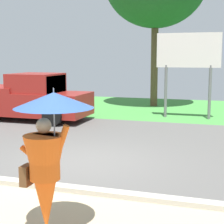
% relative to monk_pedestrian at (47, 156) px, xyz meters
% --- Properties ---
extents(ground_plane, '(40.00, 22.00, 0.20)m').
position_rel_monk_pedestrian_xyz_m(ground_plane, '(-0.95, 6.56, -1.20)').
color(ground_plane, '#565451').
extents(monk_pedestrian, '(1.13, 1.12, 2.13)m').
position_rel_monk_pedestrian_xyz_m(monk_pedestrian, '(0.00, 0.00, 0.00)').
color(monk_pedestrian, '#E55B19').
rests_on(monk_pedestrian, ground_plane).
extents(pickup_truck, '(5.20, 2.28, 1.88)m').
position_rel_monk_pedestrian_xyz_m(pickup_truck, '(-5.42, 8.58, -0.28)').
color(pickup_truck, maroon).
rests_on(pickup_truck, ground_plane).
extents(roadside_billboard, '(2.60, 0.12, 3.50)m').
position_rel_monk_pedestrian_xyz_m(roadside_billboard, '(0.77, 10.91, 1.40)').
color(roadside_billboard, slate).
rests_on(roadside_billboard, ground_plane).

